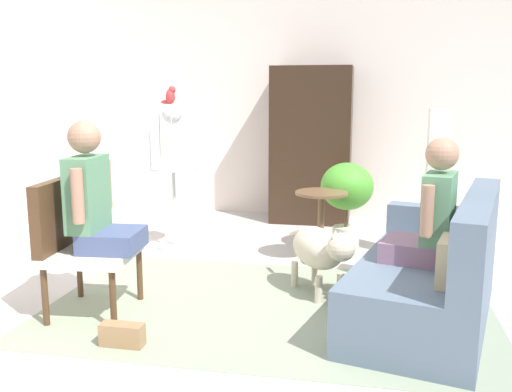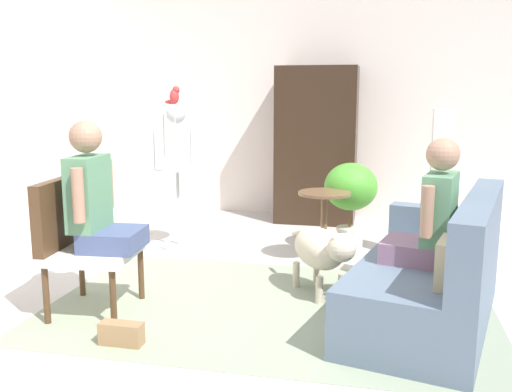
{
  "view_description": "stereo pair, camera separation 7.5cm",
  "coord_description": "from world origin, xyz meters",
  "px_view_note": "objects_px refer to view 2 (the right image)",
  "views": [
    {
      "loc": [
        0.72,
        -3.82,
        1.55
      ],
      "look_at": [
        -0.02,
        -0.16,
        0.86
      ],
      "focal_mm": 39.49,
      "sensor_mm": 36.0,
      "label": 1
    },
    {
      "loc": [
        0.8,
        -3.81,
        1.55
      ],
      "look_at": [
        -0.02,
        -0.16,
        0.86
      ],
      "focal_mm": 39.49,
      "sensor_mm": 36.0,
      "label": 2
    }
  ],
  "objects_px": {
    "person_on_armchair": "(96,198)",
    "handbag": "(121,334)",
    "parrot": "(174,96)",
    "person_on_couch": "(431,214)",
    "couch": "(435,277)",
    "dog": "(322,249)",
    "potted_plant": "(351,193)",
    "armchair": "(77,235)",
    "round_end_table": "(324,221)",
    "column_lamp": "(440,188)",
    "armoire_cabinet": "(316,145)",
    "bird_cage_stand": "(177,166)"
  },
  "relations": [
    {
      "from": "couch",
      "to": "round_end_table",
      "type": "distance_m",
      "value": 1.5
    },
    {
      "from": "dog",
      "to": "parrot",
      "type": "bearing_deg",
      "value": 145.6
    },
    {
      "from": "parrot",
      "to": "potted_plant",
      "type": "bearing_deg",
      "value": 6.79
    },
    {
      "from": "armchair",
      "to": "bird_cage_stand",
      "type": "xyz_separation_m",
      "value": [
        0.11,
        1.74,
        0.28
      ]
    },
    {
      "from": "armchair",
      "to": "dog",
      "type": "bearing_deg",
      "value": 21.8
    },
    {
      "from": "armoire_cabinet",
      "to": "couch",
      "type": "bearing_deg",
      "value": -68.47
    },
    {
      "from": "parrot",
      "to": "column_lamp",
      "type": "height_order",
      "value": "parrot"
    },
    {
      "from": "dog",
      "to": "armoire_cabinet",
      "type": "distance_m",
      "value": 2.65
    },
    {
      "from": "bird_cage_stand",
      "to": "round_end_table",
      "type": "bearing_deg",
      "value": -7.75
    },
    {
      "from": "bird_cage_stand",
      "to": "handbag",
      "type": "height_order",
      "value": "bird_cage_stand"
    },
    {
      "from": "armchair",
      "to": "person_on_couch",
      "type": "relative_size",
      "value": 1.14
    },
    {
      "from": "couch",
      "to": "armchair",
      "type": "xyz_separation_m",
      "value": [
        -2.47,
        -0.32,
        0.24
      ]
    },
    {
      "from": "armchair",
      "to": "bird_cage_stand",
      "type": "bearing_deg",
      "value": 86.45
    },
    {
      "from": "couch",
      "to": "armoire_cabinet",
      "type": "relative_size",
      "value": 0.99
    },
    {
      "from": "armoire_cabinet",
      "to": "parrot",
      "type": "bearing_deg",
      "value": -129.29
    },
    {
      "from": "person_on_armchair",
      "to": "handbag",
      "type": "height_order",
      "value": "person_on_armchair"
    },
    {
      "from": "person_on_armchair",
      "to": "dog",
      "type": "relative_size",
      "value": 1.17
    },
    {
      "from": "round_end_table",
      "to": "armoire_cabinet",
      "type": "relative_size",
      "value": 0.36
    },
    {
      "from": "armoire_cabinet",
      "to": "dog",
      "type": "bearing_deg",
      "value": -82.34
    },
    {
      "from": "round_end_table",
      "to": "armchair",
      "type": "bearing_deg",
      "value": -136.04
    },
    {
      "from": "couch",
      "to": "person_on_couch",
      "type": "height_order",
      "value": "person_on_couch"
    },
    {
      "from": "handbag",
      "to": "person_on_armchair",
      "type": "bearing_deg",
      "value": 128.96
    },
    {
      "from": "dog",
      "to": "potted_plant",
      "type": "xyz_separation_m",
      "value": [
        0.14,
        1.28,
        0.22
      ]
    },
    {
      "from": "parrot",
      "to": "person_on_couch",
      "type": "bearing_deg",
      "value": -31.9
    },
    {
      "from": "round_end_table",
      "to": "armoire_cabinet",
      "type": "xyz_separation_m",
      "value": [
        -0.27,
        1.69,
        0.53
      ]
    },
    {
      "from": "column_lamp",
      "to": "armoire_cabinet",
      "type": "bearing_deg",
      "value": 131.81
    },
    {
      "from": "couch",
      "to": "person_on_couch",
      "type": "relative_size",
      "value": 2.19
    },
    {
      "from": "couch",
      "to": "armoire_cabinet",
      "type": "bearing_deg",
      "value": 111.53
    },
    {
      "from": "person_on_armchair",
      "to": "round_end_table",
      "type": "relative_size",
      "value": 1.35
    },
    {
      "from": "bird_cage_stand",
      "to": "parrot",
      "type": "height_order",
      "value": "parrot"
    },
    {
      "from": "parrot",
      "to": "armoire_cabinet",
      "type": "height_order",
      "value": "armoire_cabinet"
    },
    {
      "from": "couch",
      "to": "potted_plant",
      "type": "bearing_deg",
      "value": 112.22
    },
    {
      "from": "dog",
      "to": "parrot",
      "type": "distance_m",
      "value": 2.22
    },
    {
      "from": "couch",
      "to": "parrot",
      "type": "height_order",
      "value": "parrot"
    },
    {
      "from": "potted_plant",
      "to": "column_lamp",
      "type": "distance_m",
      "value": 0.83
    },
    {
      "from": "parrot",
      "to": "potted_plant",
      "type": "xyz_separation_m",
      "value": [
        1.71,
        0.2,
        -0.93
      ]
    },
    {
      "from": "armchair",
      "to": "dog",
      "type": "xyz_separation_m",
      "value": [
        1.67,
        0.67,
        -0.19
      ]
    },
    {
      "from": "couch",
      "to": "person_on_armchair",
      "type": "xyz_separation_m",
      "value": [
        -2.32,
        -0.3,
        0.51
      ]
    },
    {
      "from": "armchair",
      "to": "bird_cage_stand",
      "type": "relative_size",
      "value": 0.66
    },
    {
      "from": "handbag",
      "to": "potted_plant",
      "type": "bearing_deg",
      "value": 62.44
    },
    {
      "from": "armchair",
      "to": "bird_cage_stand",
      "type": "height_order",
      "value": "bird_cage_stand"
    },
    {
      "from": "armchair",
      "to": "person_on_couch",
      "type": "xyz_separation_m",
      "value": [
        2.42,
        0.29,
        0.2
      ]
    },
    {
      "from": "dog",
      "to": "round_end_table",
      "type": "bearing_deg",
      "value": 94.75
    },
    {
      "from": "potted_plant",
      "to": "handbag",
      "type": "relative_size",
      "value": 3.25
    },
    {
      "from": "potted_plant",
      "to": "dog",
      "type": "bearing_deg",
      "value": -96.3
    },
    {
      "from": "person_on_armchair",
      "to": "parrot",
      "type": "relative_size",
      "value": 5.22
    },
    {
      "from": "bird_cage_stand",
      "to": "potted_plant",
      "type": "bearing_deg",
      "value": 6.83
    },
    {
      "from": "couch",
      "to": "dog",
      "type": "relative_size",
      "value": 2.38
    },
    {
      "from": "armchair",
      "to": "bird_cage_stand",
      "type": "distance_m",
      "value": 1.76
    },
    {
      "from": "round_end_table",
      "to": "parrot",
      "type": "xyz_separation_m",
      "value": [
        -1.49,
        0.2,
        1.12
      ]
    }
  ]
}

